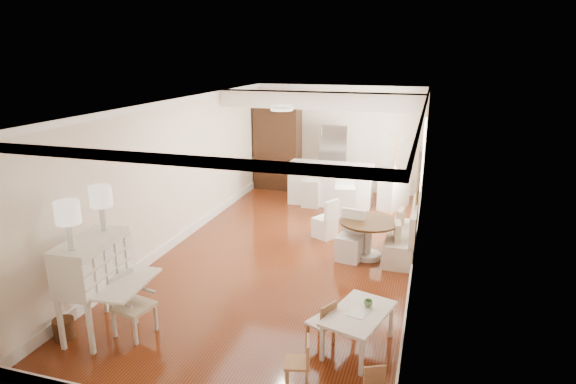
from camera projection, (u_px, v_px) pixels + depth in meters
The scene contains 19 objects.
room at pixel (297, 145), 8.80m from camera, with size 9.00×9.04×2.82m.
secretary_bureau at pixel (95, 286), 6.32m from camera, with size 1.05×1.07×1.34m, color white.
gustavian_armchair at pixel (134, 305), 6.34m from camera, with size 0.48×0.48×0.84m, color beige.
wicker_basket at pixel (64, 328), 6.33m from camera, with size 0.27×0.27×0.27m, color #54311A.
kids_table at pixel (358, 330), 6.06m from camera, with size 0.62×1.04×0.52m, color white.
kids_chair_a at pixel (297, 362), 5.39m from camera, with size 0.28×0.28×0.59m, color tan.
kids_chair_b at pixel (321, 322), 6.15m from camera, with size 0.30×0.30×0.63m, color #A8774C.
banquette at pixel (402, 229), 8.84m from camera, with size 0.52×1.60×0.98m, color silver.
dining_table at pixel (368, 239), 8.72m from camera, with size 1.06×1.06×0.72m, color #4E3119.
slip_chair_near at pixel (350, 236), 8.62m from camera, with size 0.43×0.45×0.91m, color white.
slip_chair_far at pixel (325, 218), 9.70m from camera, with size 0.39×0.40×0.81m, color white.
breakfast_counter at pixel (330, 184), 11.75m from camera, with size 2.05×0.65×1.03m, color white.
bar_stool_left at pixel (311, 185), 11.63m from camera, with size 0.42×0.42×1.05m, color silver.
bar_stool_right at pixel (345, 193), 10.87m from camera, with size 0.45×0.45×1.12m, color white.
pantry_cabinet at pixel (278, 147), 13.03m from camera, with size 1.20×0.60×2.30m, color #381E11.
fridge at pixel (347, 160), 12.55m from camera, with size 0.75×0.65×1.80m, color silver.
sideboard at pixel (394, 191), 11.50m from camera, with size 0.39×0.88×0.84m, color white.
pencil_cup at pixel (368, 303), 6.12m from camera, with size 0.11×0.11×0.09m, color #629557.
branch_vase at pixel (395, 169), 11.40m from camera, with size 0.19×0.19×0.20m, color silver.
Camera 1 is at (2.39, -8.04, 3.64)m, focal length 30.00 mm.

